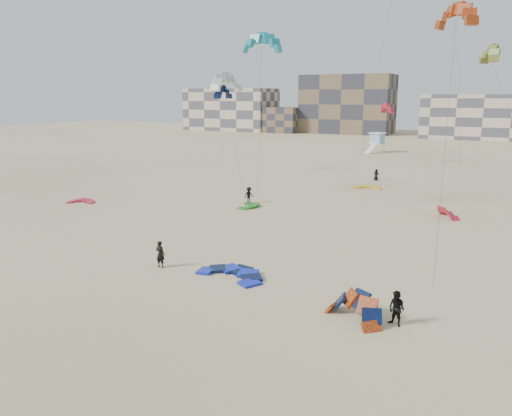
% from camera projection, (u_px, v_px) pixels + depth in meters
% --- Properties ---
extents(ground, '(320.00, 320.00, 0.00)m').
position_uv_depth(ground, '(174.00, 297.00, 29.40)').
color(ground, '#C9BB87').
rests_on(ground, ground).
extents(kite_ground_blue, '(5.07, 5.25, 0.76)m').
position_uv_depth(kite_ground_blue, '(232.00, 276.00, 32.80)').
color(kite_ground_blue, '#2126EA').
rests_on(kite_ground_blue, ground).
extents(kite_ground_orange, '(4.65, 4.63, 3.42)m').
position_uv_depth(kite_ground_orange, '(353.00, 319.00, 26.44)').
color(kite_ground_orange, '#E64E19').
rests_on(kite_ground_orange, ground).
extents(kite_ground_red, '(3.67, 3.79, 0.92)m').
position_uv_depth(kite_ground_red, '(82.00, 202.00, 55.43)').
color(kite_ground_red, red).
rests_on(kite_ground_red, ground).
extents(kite_ground_green, '(3.95, 3.79, 1.01)m').
position_uv_depth(kite_ground_green, '(248.00, 206.00, 53.42)').
color(kite_ground_green, '#178C29').
rests_on(kite_ground_green, ground).
extents(kite_ground_red_far, '(4.00, 3.96, 2.96)m').
position_uv_depth(kite_ground_red_far, '(447.00, 217.00, 48.61)').
color(kite_ground_red_far, red).
rests_on(kite_ground_red_far, ground).
extents(kite_ground_yellow, '(3.73, 3.88, 0.58)m').
position_uv_depth(kite_ground_yellow, '(367.00, 188.00, 63.97)').
color(kite_ground_yellow, yellow).
rests_on(kite_ground_yellow, ground).
extents(kitesurfer_main, '(0.70, 0.47, 1.88)m').
position_uv_depth(kitesurfer_main, '(160.00, 254.00, 34.30)').
color(kitesurfer_main, black).
rests_on(kitesurfer_main, ground).
extents(kitesurfer_b, '(1.11, 1.00, 1.87)m').
position_uv_depth(kitesurfer_b, '(397.00, 309.00, 25.53)').
color(kitesurfer_b, black).
rests_on(kitesurfer_b, ground).
extents(kitesurfer_c, '(1.11, 1.32, 1.78)m').
position_uv_depth(kitesurfer_c, '(249.00, 195.00, 55.06)').
color(kitesurfer_c, black).
rests_on(kitesurfer_c, ground).
extents(kitesurfer_e, '(0.92, 0.77, 1.62)m').
position_uv_depth(kitesurfer_e, '(376.00, 175.00, 69.68)').
color(kitesurfer_e, black).
rests_on(kitesurfer_e, ground).
extents(kite_fly_teal_a, '(4.60, 4.68, 16.76)m').
position_uv_depth(kite_fly_teal_a, '(262.00, 45.00, 47.41)').
color(kite_fly_teal_a, teal).
rests_on(kite_fly_teal_a, ground).
extents(kite_fly_orange, '(5.26, 22.24, 18.39)m').
position_uv_depth(kite_fly_orange, '(456.00, 18.00, 42.37)').
color(kite_fly_orange, '#E64E19').
rests_on(kite_fly_orange, ground).
extents(kite_fly_grey, '(5.14, 5.09, 13.41)m').
position_uv_depth(kite_fly_grey, '(226.00, 84.00, 57.31)').
color(kite_fly_grey, silver).
rests_on(kite_fly_grey, ground).
extents(kite_fly_olive, '(8.83, 10.80, 16.26)m').
position_uv_depth(kite_fly_olive, '(490.00, 56.00, 55.32)').
color(kite_fly_olive, olive).
rests_on(kite_fly_olive, ground).
extents(kite_fly_navy, '(3.57, 3.69, 12.10)m').
position_uv_depth(kite_fly_navy, '(223.00, 93.00, 73.79)').
color(kite_fly_navy, '#081436').
rests_on(kite_fly_navy, ground).
extents(kite_fly_red, '(5.69, 7.59, 9.71)m').
position_uv_depth(kite_fly_red, '(387.00, 109.00, 85.50)').
color(kite_fly_red, red).
rests_on(kite_fly_red, ground).
extents(lifeguard_tower_far, '(3.52, 5.96, 4.10)m').
position_uv_depth(lifeguard_tower_far, '(377.00, 143.00, 104.03)').
color(lifeguard_tower_far, white).
rests_on(lifeguard_tower_far, ground).
extents(condo_west_a, '(30.00, 15.00, 14.00)m').
position_uv_depth(condo_west_a, '(231.00, 109.00, 171.85)').
color(condo_west_a, beige).
rests_on(condo_west_a, ground).
extents(condo_west_b, '(28.00, 14.00, 18.00)m').
position_uv_depth(condo_west_b, '(347.00, 104.00, 157.28)').
color(condo_west_b, brown).
rests_on(condo_west_b, ground).
extents(condo_mid, '(32.00, 16.00, 12.00)m').
position_uv_depth(condo_mid, '(484.00, 117.00, 136.84)').
color(condo_mid, beige).
rests_on(condo_mid, ground).
extents(condo_fill_left, '(12.00, 10.00, 8.00)m').
position_uv_depth(condo_fill_left, '(282.00, 120.00, 161.96)').
color(condo_fill_left, brown).
rests_on(condo_fill_left, ground).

